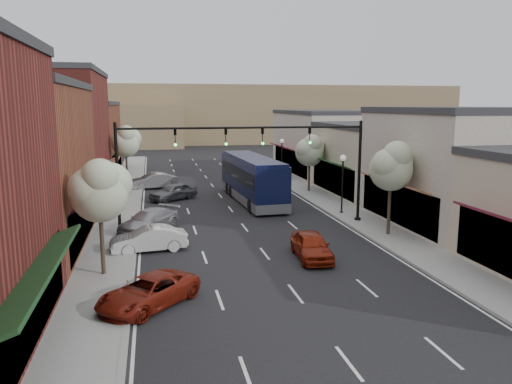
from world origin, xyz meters
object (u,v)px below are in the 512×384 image
red_hatchback (311,246)px  parked_car_d (173,192)px  tree_right_far (310,150)px  signal_mast_left (156,160)px  parked_car_b (149,239)px  lamp_post_far (282,152)px  lamp_post_near (343,174)px  tree_right_near (392,165)px  coach_bus (252,178)px  parked_car_c (149,221)px  parked_car_a (148,292)px  parked_car_e (153,181)px  tree_left_far (126,141)px  tree_left_near (100,189)px  signal_mast_right (327,157)px

red_hatchback → parked_car_d: 19.28m
tree_right_far → parked_car_d: size_ratio=1.26×
parked_car_d → signal_mast_left: bearing=-43.4°
tree_right_far → signal_mast_left: bearing=-139.5°
parked_car_b → lamp_post_far: bearing=142.5°
signal_mast_left → red_hatchback: 11.45m
lamp_post_near → tree_right_near: bearing=-85.2°
coach_bus → red_hatchback: bearing=-93.4°
parked_car_d → parked_car_b: bearing=-43.5°
tree_right_near → parked_car_c: (-14.55, 4.37, -3.75)m
lamp_post_near → parked_car_a: size_ratio=0.98×
tree_right_near → parked_car_e: (-14.19, 21.17, -3.69)m
tree_left_far → coach_bus: tree_left_far is taller
tree_left_near → parked_car_d: size_ratio=1.32×
tree_right_near → coach_bus: (-6.07, 12.81, -2.49)m
signal_mast_right → tree_right_near: 4.89m
lamp_post_near → tree_right_far: bearing=86.7°
lamp_post_far → red_hatchback: bearing=-101.5°
signal_mast_left → parked_car_c: size_ratio=1.70×
coach_bus → tree_left_far: bearing=135.7°
tree_right_near → red_hatchback: bearing=-151.6°
parked_car_b → parked_car_e: (0.35, 21.31, 0.07)m
signal_mast_left → red_hatchback: (7.85, -7.36, -3.91)m
lamp_post_near → red_hatchback: bearing=-119.5°
parked_car_c → parked_car_e: 16.81m
tree_left_near → red_hatchback: bearing=3.8°
lamp_post_far → parked_car_b: 28.05m
signal_mast_left → lamp_post_far: bearing=56.1°
signal_mast_left → parked_car_e: signal_mast_left is taller
coach_bus → parked_car_c: (-8.47, -8.45, -1.26)m
parked_car_c → parked_car_d: parked_car_d is taller
signal_mast_right → tree_left_far: (-13.87, 17.95, -0.02)m
lamp_post_far → tree_left_far: bearing=-172.7°
lamp_post_near → lamp_post_far: 17.50m
parked_car_a → parked_car_c: bearing=134.4°
parked_car_d → signal_mast_right: bearing=6.3°
tree_right_far → lamp_post_near: (-0.55, -9.44, -0.99)m
signal_mast_left → tree_left_near: bearing=-108.1°
signal_mast_left → parked_car_b: bearing=-97.9°
red_hatchback → parked_car_a: bearing=-146.5°
tree_right_far → parked_car_d: (-12.55, -1.13, -3.26)m
signal_mast_right → tree_left_far: 22.68m
signal_mast_left → red_hatchback: size_ratio=1.97×
parked_car_d → tree_right_far: bearing=59.2°
lamp_post_far → red_hatchback: lamp_post_far is taller
lamp_post_near → parked_car_e: 20.12m
lamp_post_near → lamp_post_far: (0.00, 17.50, 0.00)m
red_hatchback → parked_car_e: 25.78m
signal_mast_left → coach_bus: size_ratio=0.66×
coach_bus → tree_left_near: bearing=-125.3°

